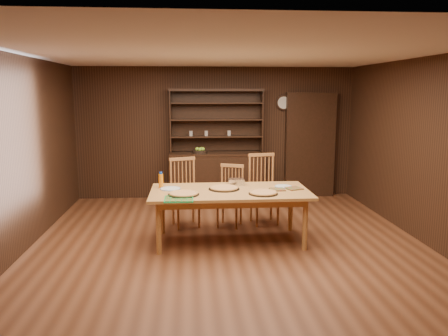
{
  "coord_description": "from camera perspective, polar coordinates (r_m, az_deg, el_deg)",
  "views": [
    {
      "loc": [
        -0.54,
        -5.71,
        2.12
      ],
      "look_at": [
        -0.05,
        0.4,
        1.04
      ],
      "focal_mm": 35.0,
      "sensor_mm": 36.0,
      "label": 1
    }
  ],
  "objects": [
    {
      "name": "plate_right",
      "position": [
        6.4,
        7.76,
        -2.4
      ],
      "size": [
        0.25,
        0.25,
        0.02
      ],
      "color": "white",
      "rests_on": "dining_table"
    },
    {
      "name": "pizza_center",
      "position": [
        6.2,
        0.01,
        -2.63
      ],
      "size": [
        0.44,
        0.44,
        0.04
      ],
      "color": "black",
      "rests_on": "dining_table"
    },
    {
      "name": "china_hutch",
      "position": [
        8.61,
        -0.96,
        -0.23
      ],
      "size": [
        1.84,
        0.52,
        2.17
      ],
      "color": "#321A10",
      "rests_on": "floor"
    },
    {
      "name": "pizza_left",
      "position": [
        5.89,
        -5.3,
        -3.35
      ],
      "size": [
        0.42,
        0.42,
        0.04
      ],
      "color": "black",
      "rests_on": "dining_table"
    },
    {
      "name": "floor",
      "position": [
        6.11,
        0.74,
        -10.33
      ],
      "size": [
        6.0,
        6.0,
        0.0
      ],
      "primitive_type": "plane",
      "color": "brown",
      "rests_on": "ground"
    },
    {
      "name": "wall_clock",
      "position": [
        8.87,
        7.77,
        8.45
      ],
      "size": [
        0.3,
        0.05,
        0.3
      ],
      "color": "#321A10",
      "rests_on": "room_shell"
    },
    {
      "name": "chair_center",
      "position": [
        6.97,
        0.87,
        -3.34
      ],
      "size": [
        0.51,
        0.5,
        0.98
      ],
      "rotation": [
        0.0,
        0.0,
        -0.37
      ],
      "color": "#B3783D",
      "rests_on": "floor"
    },
    {
      "name": "chair_right",
      "position": [
        7.14,
        5.11,
        -2.38
      ],
      "size": [
        0.52,
        0.5,
        1.13
      ],
      "rotation": [
        0.0,
        0.0,
        0.15
      ],
      "color": "#B3783D",
      "rests_on": "floor"
    },
    {
      "name": "doorway",
      "position": [
        9.01,
        11.14,
        2.96
      ],
      "size": [
        1.0,
        0.18,
        2.1
      ],
      "primitive_type": "cube",
      "color": "#321A10",
      "rests_on": "floor"
    },
    {
      "name": "dining_table",
      "position": [
        6.15,
        0.77,
        -3.53
      ],
      "size": [
        2.22,
        1.11,
        0.75
      ],
      "color": "#C98E46",
      "rests_on": "floor"
    },
    {
      "name": "cooling_rack",
      "position": [
        5.65,
        -5.92,
        -4.03
      ],
      "size": [
        0.43,
        0.43,
        0.02
      ],
      "primitive_type": null,
      "rotation": [
        0.0,
        0.0,
        0.22
      ],
      "color": "#0B9840",
      "rests_on": "dining_table"
    },
    {
      "name": "pot_holder_a",
      "position": [
        6.3,
        9.07,
        -2.64
      ],
      "size": [
        0.27,
        0.27,
        0.02
      ],
      "primitive_type": "cube",
      "rotation": [
        0.0,
        0.0,
        0.34
      ],
      "color": "maroon",
      "rests_on": "dining_table"
    },
    {
      "name": "room_shell",
      "position": [
        5.76,
        0.77,
        4.57
      ],
      "size": [
        6.0,
        6.0,
        6.0
      ],
      "color": "white",
      "rests_on": "floor"
    },
    {
      "name": "pot_holder_b",
      "position": [
        6.2,
        6.98,
        -2.79
      ],
      "size": [
        0.21,
        0.21,
        0.02
      ],
      "primitive_type": "cube",
      "rotation": [
        0.0,
        0.0,
        0.05
      ],
      "color": "maroon",
      "rests_on": "dining_table"
    },
    {
      "name": "pizza_right",
      "position": [
        5.94,
        5.15,
        -3.23
      ],
      "size": [
        0.4,
        0.4,
        0.04
      ],
      "color": "black",
      "rests_on": "dining_table"
    },
    {
      "name": "juice_bottle",
      "position": [
        6.34,
        -8.24,
        -1.61
      ],
      "size": [
        0.07,
        0.07,
        0.23
      ],
      "color": "orange",
      "rests_on": "dining_table"
    },
    {
      "name": "foil_dish",
      "position": [
        6.48,
        1.61,
        -1.81
      ],
      "size": [
        0.23,
        0.17,
        0.09
      ],
      "primitive_type": "cube",
      "rotation": [
        0.0,
        0.0,
        -0.0
      ],
      "color": "white",
      "rests_on": "dining_table"
    },
    {
      "name": "fruit_bowl",
      "position": [
        8.47,
        -3.16,
        2.24
      ],
      "size": [
        0.29,
        0.29,
        0.12
      ],
      "color": "black",
      "rests_on": "china_hutch"
    },
    {
      "name": "plate_left",
      "position": [
        6.24,
        -7.02,
        -2.7
      ],
      "size": [
        0.29,
        0.29,
        0.02
      ],
      "color": "white",
      "rests_on": "dining_table"
    },
    {
      "name": "chair_left",
      "position": [
        6.98,
        -5.21,
        -2.85
      ],
      "size": [
        0.54,
        0.53,
        1.08
      ],
      "rotation": [
        0.0,
        0.0,
        0.28
      ],
      "color": "#B3783D",
      "rests_on": "floor"
    }
  ]
}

